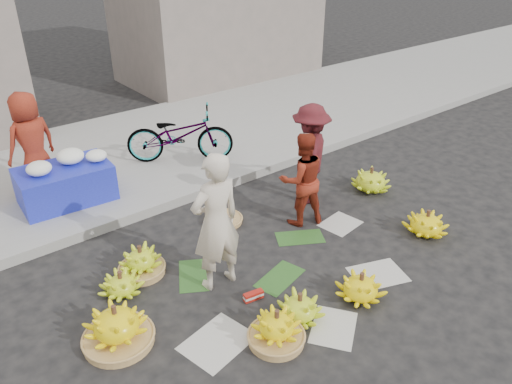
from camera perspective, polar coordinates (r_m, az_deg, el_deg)
ground at (r=6.37m, az=2.23°, el=-8.59°), size 80.00×80.00×0.00m
curb at (r=7.85m, az=-8.21°, el=-0.45°), size 40.00×0.25×0.15m
sidewalk at (r=9.57m, az=-14.73°, el=4.26°), size 40.00×4.00×0.12m
newspaper_scatter at (r=5.92m, az=7.36°, el=-12.16°), size 3.20×1.80×0.00m
banana_leaves at (r=6.44m, az=0.38°, el=-8.06°), size 2.00×1.00×0.00m
banana_bunch_0 at (r=5.44m, az=-15.62°, el=-14.62°), size 0.77×0.77×0.49m
banana_bunch_1 at (r=5.59m, az=5.01°, el=-13.00°), size 0.59×0.59×0.33m
banana_bunch_2 at (r=5.29m, az=2.36°, el=-15.34°), size 0.58×0.58×0.41m
banana_bunch_3 at (r=5.94m, az=11.87°, el=-10.58°), size 0.67×0.67×0.35m
banana_bunch_4 at (r=7.30m, az=18.92°, el=-3.43°), size 0.67×0.67×0.38m
banana_bunch_5 at (r=8.23m, az=12.98°, el=1.33°), size 0.86×0.86×0.41m
banana_bunch_6 at (r=6.09m, az=-15.17°, el=-10.15°), size 0.63×0.63×0.31m
banana_bunch_7 at (r=6.33m, az=-12.99°, el=-7.80°), size 0.59×0.59×0.40m
basket_spare at (r=7.25m, az=-3.72°, el=-3.23°), size 0.70×0.70×0.06m
incense_stack at (r=5.85m, az=-0.29°, el=-11.76°), size 0.24×0.11×0.10m
vendor_cream at (r=5.65m, az=-4.60°, el=-3.50°), size 0.63×0.42×1.71m
vendor_red at (r=6.96m, az=5.26°, el=1.46°), size 0.80×0.71×1.37m
man_striped at (r=7.51m, az=6.19°, el=4.27°), size 1.15×1.06×1.55m
flower_table at (r=7.94m, az=-20.94°, el=1.13°), size 1.36×0.90×0.76m
grey_bucket at (r=7.93m, az=-24.13°, el=-0.95°), size 0.26×0.26×0.30m
flower_vendor at (r=8.30m, az=-24.28°, el=5.18°), size 0.87×0.68×1.56m
bicycle at (r=8.76m, az=-8.70°, el=6.47°), size 1.54×1.88×0.96m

